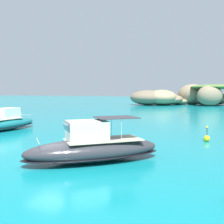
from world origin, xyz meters
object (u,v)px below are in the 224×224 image
Objects in this scene: islet_small at (160,98)px; motorboat_teal at (5,123)px; islet_large at (202,95)px; channel_buoy at (207,138)px; motorboat_charcoal at (93,148)px.

islet_small is 2.47× the size of motorboat_teal.
islet_large reaches higher than channel_buoy.
motorboat_charcoal is (11.48, -71.94, -1.23)m from islet_small.
channel_buoy is at bearing -73.87° from islet_small.
motorboat_charcoal is (-1.42, -78.03, -2.20)m from islet_large.
islet_small is 63.58m from motorboat_teal.
motorboat_charcoal is (15.67, -8.51, 0.04)m from motorboat_teal.
islet_large reaches higher than motorboat_charcoal.
islet_large is 2.41× the size of motorboat_teal.
motorboat_teal is at bearing -103.81° from islet_large.
motorboat_charcoal reaches higher than channel_buoy.
islet_large is at bearing 25.28° from islet_small.
motorboat_teal is 1.04× the size of motorboat_charcoal.
motorboat_teal is at bearing -93.78° from islet_small.
motorboat_teal is (-4.19, -63.43, -1.28)m from islet_small.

